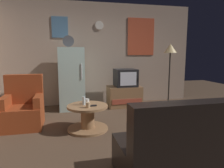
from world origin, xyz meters
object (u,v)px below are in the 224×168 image
at_px(mug_ceramic_white, 87,101).
at_px(mug_ceramic_tan, 88,105).
at_px(wine_glass, 84,101).
at_px(couch, 197,150).
at_px(armchair, 24,109).
at_px(fridge, 72,79).
at_px(remote_control, 92,106).
at_px(standing_lamp, 170,53).
at_px(tv_stand, 124,96).
at_px(crt_tv, 125,78).
at_px(book_stack, 146,104).
at_px(coffee_table, 88,117).

xyz_separation_m(mug_ceramic_white, mug_ceramic_tan, (-0.01, -0.28, 0.00)).
distance_m(wine_glass, couch, 2.03).
bearing_deg(mug_ceramic_tan, wine_glass, 104.73).
bearing_deg(armchair, mug_ceramic_tan, -28.00).
bearing_deg(mug_ceramic_tan, fridge, 97.29).
xyz_separation_m(fridge, remote_control, (0.29, -1.58, -0.29)).
bearing_deg(mug_ceramic_white, standing_lamp, 24.11).
height_order(standing_lamp, couch, standing_lamp).
height_order(fridge, couch, fridge).
height_order(tv_stand, wine_glass, wine_glass).
relative_size(tv_stand, wine_glass, 5.60).
bearing_deg(fridge, mug_ceramic_tan, -82.71).
bearing_deg(crt_tv, mug_ceramic_tan, -125.47).
bearing_deg(armchair, crt_tv, 23.63).
relative_size(mug_ceramic_tan, book_stack, 0.44).
distance_m(mug_ceramic_white, book_stack, 2.09).
xyz_separation_m(coffee_table, armchair, (-1.14, 0.44, 0.11)).
distance_m(wine_glass, mug_ceramic_tan, 0.20).
bearing_deg(couch, coffee_table, 120.92).
relative_size(fridge, remote_control, 11.80).
xyz_separation_m(crt_tv, mug_ceramic_tan, (-1.14, -1.60, -0.25)).
distance_m(crt_tv, book_stack, 0.88).
relative_size(standing_lamp, mug_ceramic_white, 17.67).
bearing_deg(crt_tv, tv_stand, 178.00).
bearing_deg(crt_tv, coffee_table, -128.30).
xyz_separation_m(armchair, couch, (2.16, -2.13, -0.03)).
bearing_deg(fridge, coffee_table, -81.58).
xyz_separation_m(crt_tv, couch, (-0.12, -3.12, -0.43)).
bearing_deg(standing_lamp, mug_ceramic_white, -155.89).
height_order(standing_lamp, book_stack, standing_lamp).
xyz_separation_m(fridge, book_stack, (1.88, -0.17, -0.71)).
height_order(standing_lamp, coffee_table, standing_lamp).
bearing_deg(couch, armchair, 135.40).
xyz_separation_m(tv_stand, remote_control, (-1.03, -1.53, 0.20)).
relative_size(standing_lamp, armchair, 1.66).
relative_size(coffee_table, mug_ceramic_tan, 8.00).
bearing_deg(armchair, wine_glass, -20.72).
relative_size(crt_tv, book_stack, 2.62).
relative_size(mug_ceramic_tan, remote_control, 0.60).
bearing_deg(book_stack, tv_stand, 167.89).
xyz_separation_m(wine_glass, mug_ceramic_tan, (0.05, -0.19, -0.03)).
xyz_separation_m(crt_tv, mug_ceramic_white, (-1.12, -1.32, -0.25)).
xyz_separation_m(remote_control, armchair, (-1.22, 0.53, -0.12)).
height_order(standing_lamp, mug_ceramic_tan, standing_lamp).
distance_m(tv_stand, remote_control, 1.85).
xyz_separation_m(wine_glass, couch, (1.07, -1.72, -0.21)).
xyz_separation_m(coffee_table, book_stack, (1.66, 1.31, -0.18)).
xyz_separation_m(fridge, armchair, (-0.92, -1.05, -0.42)).
height_order(tv_stand, coffee_table, tv_stand).
height_order(tv_stand, crt_tv, crt_tv).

